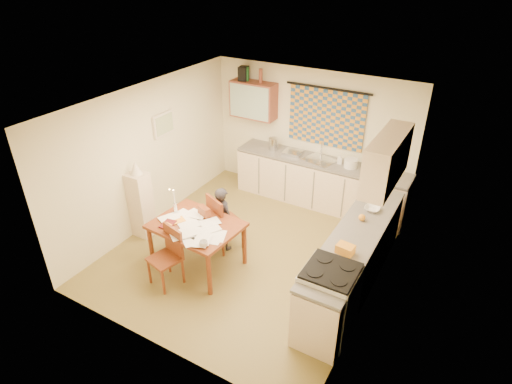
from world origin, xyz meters
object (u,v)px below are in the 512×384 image
Objects in this scene: stove at (328,301)px; shelf_stand at (141,205)px; counter_right at (353,261)px; counter_back at (319,183)px; chair_far at (225,231)px; person at (223,218)px; dining_table at (198,244)px.

shelf_stand reaches higher than stove.
counter_right is 2.95× the size of stove.
counter_back is 3.36× the size of chair_far.
counter_right is at bearing -162.94° from person.
dining_table is 1.35m from shelf_stand.
stove is at bearing -7.52° from shelf_stand.
counter_back is 3.21m from stove.
stove reaches higher than counter_right.
counter_right is 2.65× the size of person.
stove is at bearing -90.00° from counter_right.
person is at bearing 14.78° from shelf_stand.
person is at bearing 158.61° from stove.
chair_far reaches higher than dining_table.
person is 1.45m from shelf_stand.
shelf_stand is (-1.32, 0.20, 0.20)m from dining_table.
chair_far reaches higher than counter_right.
shelf_stand reaches higher than dining_table.
stove reaches higher than dining_table.
stove is at bearing -2.39° from dining_table.
person is at bearing -176.06° from counter_right.
stove is at bearing -178.65° from chair_far.
shelf_stand is (-1.40, -0.37, 0.03)m from person.
shelf_stand reaches higher than person.
counter_back is at bearing 47.93° from shelf_stand.
stove is (1.33, -2.92, 0.05)m from counter_back.
chair_far is (-0.79, -2.06, -0.15)m from counter_back.
dining_table is (-0.90, -2.66, -0.07)m from counter_back.
counter_back is at bearing 114.40° from stove.
shelf_stand is at bearing -171.69° from counter_right.
counter_back is at bearing 75.72° from dining_table.
counter_right is 2.34m from dining_table.
person is (0.08, 0.57, 0.18)m from dining_table.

